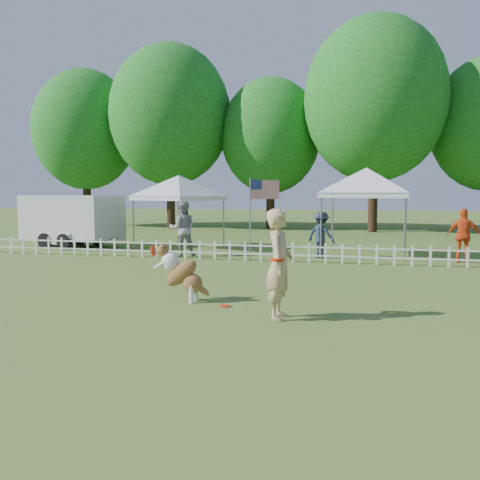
{
  "coord_description": "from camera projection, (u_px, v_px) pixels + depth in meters",
  "views": [
    {
      "loc": [
        3.23,
        -9.15,
        2.11
      ],
      "look_at": [
        0.37,
        2.0,
        1.1
      ],
      "focal_mm": 40.0,
      "sensor_mm": 36.0,
      "label": 1
    }
  ],
  "objects": [
    {
      "name": "dog",
      "position": [
        182.0,
        273.0,
        10.39
      ],
      "size": [
        1.1,
        0.42,
        1.12
      ],
      "primitive_type": null,
      "rotation": [
        0.0,
        0.0,
        -0.06
      ],
      "color": "brown",
      "rests_on": "ground"
    },
    {
      "name": "flag_pole",
      "position": [
        250.0,
        219.0,
        16.92
      ],
      "size": [
        0.96,
        0.46,
        2.59
      ],
      "primitive_type": null,
      "rotation": [
        0.0,
        0.0,
        0.38
      ],
      "color": "gray",
      "rests_on": "ground"
    },
    {
      "name": "cargo_trailer",
      "position": [
        72.0,
        221.0,
        20.99
      ],
      "size": [
        5.01,
        2.89,
        2.08
      ],
      "primitive_type": null,
      "rotation": [
        0.0,
        0.0,
        -0.18
      ],
      "color": "silver",
      "rests_on": "ground"
    },
    {
      "name": "frisbee_on_turf",
      "position": [
        225.0,
        306.0,
        9.96
      ],
      "size": [
        0.22,
        0.22,
        0.02
      ],
      "primitive_type": "cylinder",
      "rotation": [
        0.0,
        0.0,
        -0.07
      ],
      "color": "red",
      "rests_on": "ground"
    },
    {
      "name": "canopy_tent_left",
      "position": [
        179.0,
        213.0,
        20.43
      ],
      "size": [
        3.46,
        3.46,
        2.73
      ],
      "primitive_type": null,
      "rotation": [
        0.0,
        0.0,
        -0.4
      ],
      "color": "white",
      "rests_on": "ground"
    },
    {
      "name": "spectator_b",
      "position": [
        321.0,
        235.0,
        17.46
      ],
      "size": [
        1.13,
        0.94,
        1.52
      ],
      "primitive_type": "imported",
      "rotation": [
        0.0,
        0.0,
        2.69
      ],
      "color": "#23324A",
      "rests_on": "ground"
    },
    {
      "name": "tree_center_right",
      "position": [
        375.0,
        115.0,
        28.78
      ],
      "size": [
        7.6,
        7.6,
        12.6
      ],
      "primitive_type": null,
      "color": "#1C631C",
      "rests_on": "ground"
    },
    {
      "name": "spectator_a",
      "position": [
        183.0,
        229.0,
        17.86
      ],
      "size": [
        1.1,
        0.99,
        1.85
      ],
      "primitive_type": "imported",
      "rotation": [
        0.0,
        0.0,
        3.53
      ],
      "color": "gray",
      "rests_on": "ground"
    },
    {
      "name": "handler",
      "position": [
        279.0,
        264.0,
        8.93
      ],
      "size": [
        0.47,
        0.69,
        1.85
      ],
      "primitive_type": "imported",
      "rotation": [
        0.0,
        0.0,
        1.61
      ],
      "color": "tan",
      "rests_on": "ground"
    },
    {
      "name": "ground",
      "position": [
        194.0,
        308.0,
        9.81
      ],
      "size": [
        120.0,
        120.0,
        0.0
      ],
      "primitive_type": "plane",
      "color": "#3E621F",
      "rests_on": "ground"
    },
    {
      "name": "tree_center_left",
      "position": [
        271.0,
        146.0,
        31.84
      ],
      "size": [
        6.0,
        6.0,
        9.8
      ],
      "primitive_type": null,
      "color": "#1C631C",
      "rests_on": "ground"
    },
    {
      "name": "spectator_c",
      "position": [
        464.0,
        236.0,
        16.23
      ],
      "size": [
        1.01,
        0.52,
        1.65
      ],
      "primitive_type": "imported",
      "rotation": [
        0.0,
        0.0,
        3.01
      ],
      "color": "#E2491A",
      "rests_on": "ground"
    },
    {
      "name": "tree_far_left",
      "position": [
        86.0,
        140.0,
        34.28
      ],
      "size": [
        6.6,
        6.6,
        11.0
      ],
      "primitive_type": null,
      "color": "#1C631C",
      "rests_on": "ground"
    },
    {
      "name": "tree_left",
      "position": [
        170.0,
        129.0,
        32.26
      ],
      "size": [
        7.4,
        7.4,
        12.0
      ],
      "primitive_type": null,
      "color": "#1C631C",
      "rests_on": "ground"
    },
    {
      "name": "picket_fence",
      "position": [
        269.0,
        252.0,
        16.54
      ],
      "size": [
        22.0,
        0.08,
        0.6
      ],
      "primitive_type": null,
      "color": "silver",
      "rests_on": "ground"
    },
    {
      "name": "canopy_tent_right",
      "position": [
        366.0,
        213.0,
        18.04
      ],
      "size": [
        2.97,
        2.97,
        2.9
      ],
      "primitive_type": null,
      "rotation": [
        0.0,
        0.0,
        -0.06
      ],
      "color": "white",
      "rests_on": "ground"
    }
  ]
}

